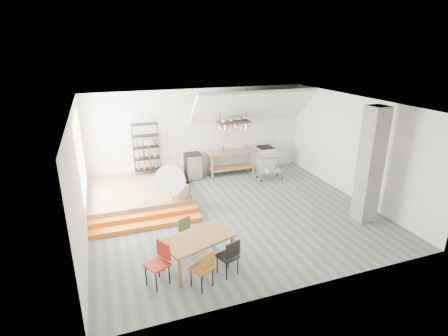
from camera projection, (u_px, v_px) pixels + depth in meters
name	position (u px, v px, depth m)	size (l,w,h in m)	color
floor	(235.00, 214.00, 10.16)	(8.00, 8.00, 0.00)	#525E5F
wall_back	(200.00, 133.00, 12.72)	(8.00, 0.04, 3.20)	silver
wall_left	(80.00, 180.00, 8.34)	(0.04, 7.00, 3.20)	silver
wall_right	(354.00, 148.00, 10.90)	(0.04, 7.00, 3.20)	silver
ceiling	(236.00, 104.00, 9.08)	(8.00, 7.00, 0.02)	white
slope_ceiling	(252.00, 107.00, 12.44)	(4.40, 1.80, 0.15)	white
window_pane	(81.00, 154.00, 9.61)	(0.02, 2.50, 2.20)	white
platform	(138.00, 193.00, 11.06)	(3.00, 3.00, 0.40)	#976F4B
step_lower	(147.00, 225.00, 9.38)	(3.00, 0.35, 0.13)	orange
step_upper	(145.00, 217.00, 9.67)	(3.00, 0.35, 0.27)	orange
concrete_column	(370.00, 165.00, 9.34)	(0.50, 0.50, 3.20)	slate
kitchen_counter	(231.00, 158.00, 13.09)	(1.80, 0.60, 0.91)	#976F4B
stove	(265.00, 158.00, 13.59)	(0.60, 0.60, 1.18)	white
pot_rack	(234.00, 124.00, 12.44)	(1.20, 0.50, 1.43)	#3E2B18
wire_shelving	(146.00, 148.00, 11.91)	(0.88, 0.38, 1.80)	black
microwave_shelf	(181.00, 194.00, 10.19)	(0.60, 0.40, 0.16)	#976F4B
paper_lantern	(170.00, 180.00, 6.69)	(0.60, 0.60, 0.60)	white
dining_table	(198.00, 241.00, 7.56)	(1.72, 1.31, 0.72)	brown
chair_mustard	(204.00, 267.00, 6.92)	(0.52, 0.52, 0.85)	#9D611A
chair_black	(230.00, 255.00, 7.30)	(0.50, 0.50, 0.85)	black
chair_olive	(187.00, 232.00, 8.23)	(0.51, 0.51, 0.82)	#596731
chair_red	(160.00, 260.00, 7.06)	(0.57, 0.57, 0.91)	red
rolling_cart	(270.00, 164.00, 12.62)	(0.93, 0.55, 0.88)	silver
mini_fridge	(193.00, 166.00, 12.71)	(0.55, 0.55, 0.94)	black
microwave	(181.00, 189.00, 10.14)	(0.51, 0.34, 0.28)	beige
bowl	(236.00, 150.00, 13.00)	(0.21, 0.21, 0.05)	silver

